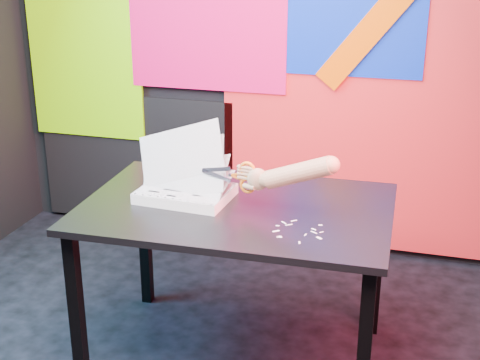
% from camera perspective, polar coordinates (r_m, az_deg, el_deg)
% --- Properties ---
extents(room, '(3.01, 3.01, 2.71)m').
position_cam_1_polar(room, '(2.51, -8.28, 9.37)').
color(room, black).
rests_on(room, ground).
extents(backdrop, '(2.88, 0.05, 2.08)m').
position_cam_1_polar(backdrop, '(3.92, 1.61, 7.57)').
color(backdrop, red).
rests_on(backdrop, ground).
extents(work_table, '(1.31, 0.89, 0.75)m').
position_cam_1_polar(work_table, '(2.83, -0.28, -3.67)').
color(work_table, black).
rests_on(work_table, ground).
extents(printout_stack, '(0.44, 0.30, 0.36)m').
position_cam_1_polar(printout_stack, '(2.86, -4.68, -0.96)').
color(printout_stack, silver).
rests_on(printout_stack, work_table).
extents(scissors, '(0.24, 0.05, 0.14)m').
position_cam_1_polar(scissors, '(2.71, 0.32, 0.26)').
color(scissors, silver).
rests_on(scissors, printout_stack).
extents(hand_forearm, '(0.42, 0.12, 0.19)m').
position_cam_1_polar(hand_forearm, '(2.62, 4.42, 0.55)').
color(hand_forearm, tan).
rests_on(hand_forearm, work_table).
extents(paper_clippings, '(0.20, 0.21, 0.00)m').
position_cam_1_polar(paper_clippings, '(2.56, 4.90, -4.34)').
color(paper_clippings, white).
rests_on(paper_clippings, work_table).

